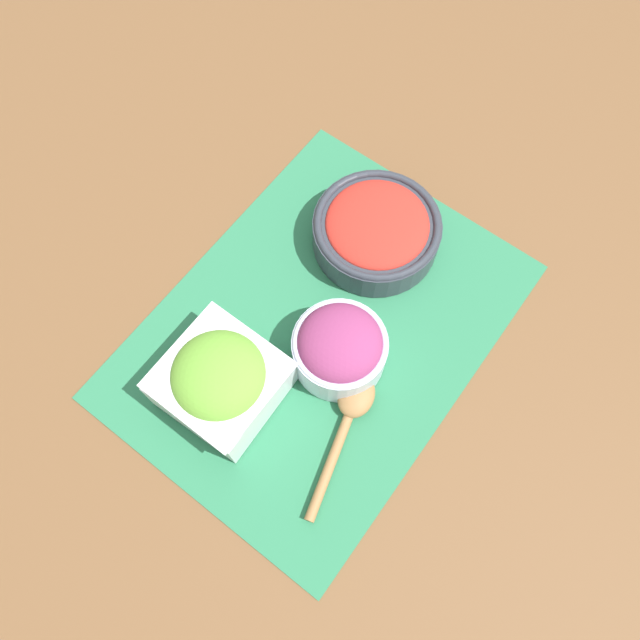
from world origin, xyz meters
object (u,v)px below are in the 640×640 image
Objects in this scene: onion_bowl at (340,347)px; tomato_bowl at (377,230)px; wooden_spoon at (350,412)px; lettuce_bowl at (221,380)px.

tomato_bowl is at bearing 20.01° from onion_bowl.
onion_bowl is 0.63× the size of wooden_spoon.
onion_bowl is 0.88× the size of lettuce_bowl.
lettuce_bowl is at bearing 144.06° from onion_bowl.
tomato_bowl is 0.28m from lettuce_bowl.
lettuce_bowl is at bearing 115.89° from wooden_spoon.
lettuce_bowl is at bearing 174.81° from tomato_bowl.
onion_bowl reaches higher than wooden_spoon.
wooden_spoon is at bearing -133.37° from onion_bowl.
wooden_spoon is at bearing -64.11° from lettuce_bowl.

